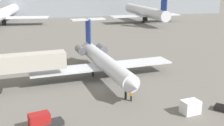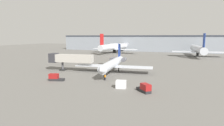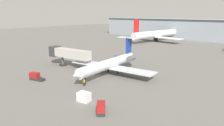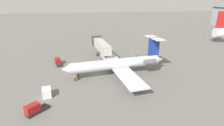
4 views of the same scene
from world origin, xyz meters
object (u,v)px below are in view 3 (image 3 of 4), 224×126
object	(u,v)px
regional_jet	(111,63)
ground_crew_marshaller	(84,82)
parked_airliner_west_end	(156,34)
baggage_tug_lead	(101,108)
jet_bridge	(67,53)
baggage_tug_trailing	(36,77)
cargo_container_uld	(84,97)

from	to	relation	value
regional_jet	ground_crew_marshaller	distance (m)	11.56
parked_airliner_west_end	baggage_tug_lead	bearing A→B (deg)	-65.55
regional_jet	parked_airliner_west_end	bearing A→B (deg)	110.23
regional_jet	jet_bridge	size ratio (longest dim) A/B	1.73
regional_jet	jet_bridge	xyz separation A→B (m)	(-15.44, -3.00, 1.21)
baggage_tug_trailing	cargo_container_uld	bearing A→B (deg)	-1.11
regional_jet	baggage_tug_lead	xyz separation A→B (m)	(13.93, -17.87, -2.25)
regional_jet	parked_airliner_west_end	world-z (taller)	parked_airliner_west_end
ground_crew_marshaller	parked_airliner_west_end	bearing A→B (deg)	108.76
cargo_container_uld	ground_crew_marshaller	bearing A→B (deg)	139.07
parked_airliner_west_end	cargo_container_uld	bearing A→B (deg)	-68.53
baggage_tug_lead	baggage_tug_trailing	distance (m)	24.51
jet_bridge	cargo_container_uld	world-z (taller)	jet_bridge
regional_jet	baggage_tug_trailing	xyz separation A→B (m)	(-10.53, -16.37, -2.25)
cargo_container_uld	parked_airliner_west_end	distance (m)	90.47
jet_bridge	parked_airliner_west_end	world-z (taller)	parked_airliner_west_end
baggage_tug_trailing	ground_crew_marshaller	bearing A→B (deg)	22.72
ground_crew_marshaller	baggage_tug_trailing	xyz separation A→B (m)	(-12.39, -5.19, -0.02)
jet_bridge	baggage_tug_trailing	world-z (taller)	jet_bridge
regional_jet	baggage_tug_lead	distance (m)	22.77
ground_crew_marshaller	regional_jet	bearing A→B (deg)	99.42
ground_crew_marshaller	cargo_container_uld	world-z (taller)	cargo_container_uld
cargo_container_uld	parked_airliner_west_end	bearing A→B (deg)	111.47
parked_airliner_west_end	jet_bridge	bearing A→B (deg)	-82.41
ground_crew_marshaller	baggage_tug_trailing	world-z (taller)	baggage_tug_trailing
cargo_container_uld	parked_airliner_west_end	world-z (taller)	parked_airliner_west_end
jet_bridge	parked_airliner_west_end	xyz separation A→B (m)	(-9.39, 70.39, 0.03)
cargo_container_uld	parked_airliner_west_end	size ratio (longest dim) A/B	0.07
regional_jet	baggage_tug_lead	world-z (taller)	regional_jet
jet_bridge	baggage_tug_trailing	distance (m)	14.66
jet_bridge	regional_jet	bearing A→B (deg)	11.00
ground_crew_marshaller	baggage_tug_lead	world-z (taller)	baggage_tug_lead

